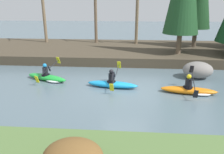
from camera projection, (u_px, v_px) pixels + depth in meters
name	position (u px, v px, depth m)	size (l,w,h in m)	color
ground_plane	(126.00, 91.00, 11.24)	(90.00, 90.00, 0.00)	slate
riverbank_far	(127.00, 51.00, 18.90)	(44.00, 8.06, 0.67)	#473D2D
bare_tree_upstream	(43.00, 3.00, 20.26)	(4.25, 4.20, 7.77)	#7A664C
bare_tree_mid_upstream	(96.00, 13.00, 20.31)	(3.20, 3.16, 5.78)	brown
bare_tree_mid_downstream	(137.00, 11.00, 19.59)	(3.48, 3.43, 6.30)	#7A664C
kayaker_lead	(191.00, 90.00, 10.84)	(2.80, 2.07, 1.20)	orange
kayaker_middle	(113.00, 83.00, 11.63)	(2.80, 2.07, 1.20)	#1993D6
kayaker_trailing	(48.00, 77.00, 12.69)	(2.74, 2.00, 1.20)	green
boulder_midstream	(198.00, 70.00, 13.04)	(1.76, 1.37, 0.99)	gray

